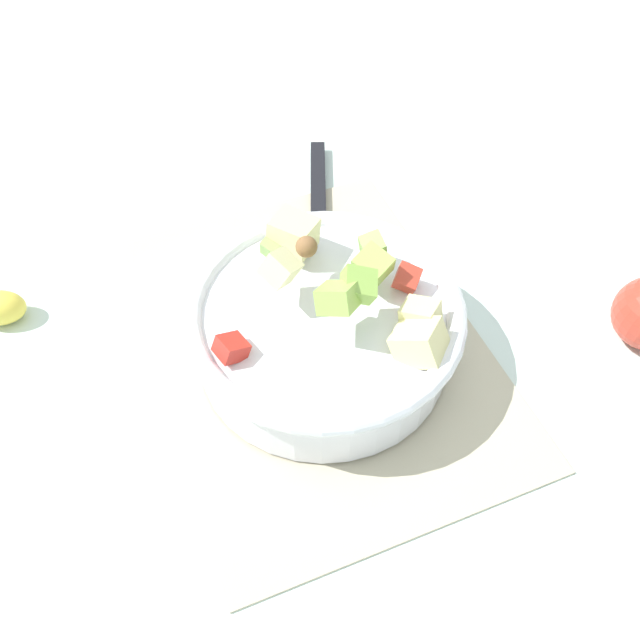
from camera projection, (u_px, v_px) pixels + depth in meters
name	position (u px, v px, depth m)	size (l,w,h in m)	color
ground_plane	(317.00, 343.00, 0.65)	(2.40, 2.40, 0.00)	silver
placemat	(317.00, 341.00, 0.65)	(0.43, 0.31, 0.01)	#BCB299
salad_bowl	(321.00, 326.00, 0.61)	(0.26, 0.26, 0.13)	white
serving_spoon	(318.00, 213.00, 0.76)	(0.20, 0.10, 0.01)	black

